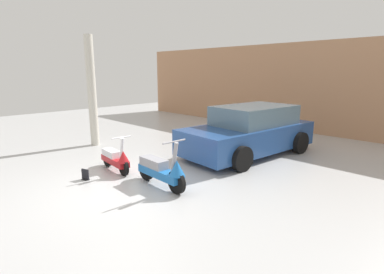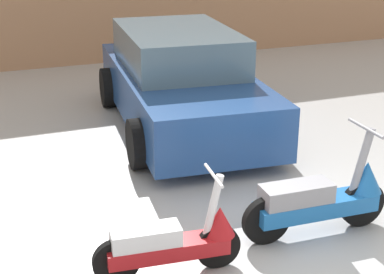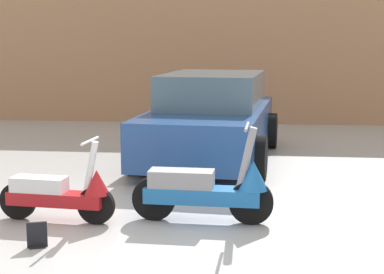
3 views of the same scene
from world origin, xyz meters
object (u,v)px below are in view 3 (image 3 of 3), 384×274
scooter_front_left (61,193)px  car_rear_left (211,118)px  placard_near_left_scooter (37,236)px  scooter_front_right (208,188)px

scooter_front_left → car_rear_left: (1.43, 3.78, 0.37)m
scooter_front_left → car_rear_left: size_ratio=0.31×
car_rear_left → placard_near_left_scooter: 4.87m
scooter_front_left → scooter_front_right: (1.66, 0.16, 0.06)m
scooter_front_right → placard_near_left_scooter: size_ratio=6.22×
car_rear_left → placard_near_left_scooter: (-1.41, -4.62, -0.59)m
placard_near_left_scooter → scooter_front_right: bearing=31.4°
scooter_front_left → scooter_front_right: bearing=10.8°
scooter_front_left → placard_near_left_scooter: scooter_front_left is taller
scooter_front_right → car_rear_left: 3.64m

